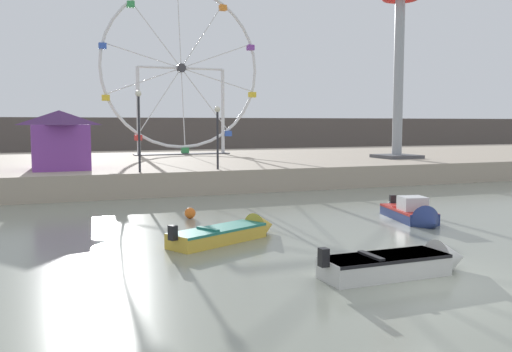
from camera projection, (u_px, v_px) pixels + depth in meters
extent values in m
plane|color=gray|center=(430.00, 283.00, 13.33)|extent=(240.00, 240.00, 0.00)
cube|color=tan|center=(167.00, 167.00, 40.58)|extent=(110.00, 23.80, 1.28)
cube|color=#564C47|center=(124.00, 138.00, 61.19)|extent=(140.00, 3.00, 4.40)
cube|color=silver|center=(385.00, 266.00, 13.86)|extent=(3.28, 1.20, 0.54)
cube|color=black|center=(385.00, 257.00, 13.84)|extent=(3.24, 1.22, 0.08)
cone|color=silver|center=(450.00, 258.00, 14.64)|extent=(0.92, 1.09, 1.07)
cube|color=black|center=(324.00, 257.00, 13.17)|extent=(0.21, 0.24, 0.44)
cube|color=black|center=(371.00, 256.00, 13.68)|extent=(0.18, 0.96, 0.06)
cube|color=navy|center=(408.00, 214.00, 22.13)|extent=(1.82, 3.22, 0.43)
cube|color=#B2231E|center=(408.00, 210.00, 22.11)|extent=(1.83, 3.20, 0.08)
cone|color=navy|center=(430.00, 222.00, 20.24)|extent=(1.27, 1.06, 1.12)
cube|color=black|center=(393.00, 200.00, 23.69)|extent=(0.28, 0.25, 0.44)
cube|color=silver|center=(413.00, 203.00, 21.71)|extent=(1.12, 1.10, 0.53)
cube|color=#B2231E|center=(404.00, 206.00, 22.48)|extent=(1.01, 0.38, 0.06)
cube|color=gold|center=(218.00, 235.00, 17.80)|extent=(3.57, 2.49, 0.48)
cube|color=#237566|center=(218.00, 229.00, 17.78)|extent=(3.55, 2.49, 0.08)
cone|color=gold|center=(263.00, 226.00, 19.40)|extent=(1.30, 1.33, 1.01)
cube|color=black|center=(173.00, 233.00, 16.43)|extent=(0.29, 0.30, 0.44)
cube|color=#237566|center=(208.00, 229.00, 17.46)|extent=(0.55, 0.88, 0.06)
torus|color=silver|center=(181.00, 68.00, 44.54)|extent=(12.83, 0.24, 12.83)
cylinder|color=#38383D|center=(181.00, 68.00, 44.54)|extent=(0.70, 0.50, 0.70)
cylinder|color=silver|center=(160.00, 101.00, 44.16)|extent=(3.57, 0.08, 5.27)
cube|color=red|center=(138.00, 138.00, 43.80)|extent=(0.56, 0.48, 0.44)
cylinder|color=silver|center=(183.00, 108.00, 44.88)|extent=(0.31, 0.08, 6.29)
cube|color=#33934C|center=(185.00, 150.00, 45.24)|extent=(0.56, 0.48, 0.44)
cylinder|color=silver|center=(205.00, 100.00, 45.47)|extent=(3.95, 0.08, 5.00)
cube|color=#3356B7|center=(228.00, 133.00, 46.43)|extent=(0.56, 0.48, 0.44)
cylinder|color=silver|center=(218.00, 80.00, 45.71)|extent=(6.08, 0.08, 1.80)
cube|color=yellow|center=(252.00, 95.00, 46.90)|extent=(0.56, 0.48, 0.44)
cylinder|color=silver|center=(217.00, 56.00, 45.50)|extent=(5.94, 0.08, 2.24)
cube|color=purple|center=(250.00, 48.00, 46.48)|extent=(0.56, 0.48, 0.44)
cylinder|color=silver|center=(202.00, 36.00, 44.92)|extent=(3.57, 0.08, 5.27)
cube|color=orange|center=(223.00, 8.00, 45.33)|extent=(0.56, 0.48, 0.44)
cylinder|color=silver|center=(179.00, 28.00, 44.20)|extent=(0.31, 0.08, 6.29)
cylinder|color=silver|center=(156.00, 35.00, 43.61)|extent=(3.95, 0.08, 5.00)
cube|color=#33934C|center=(131.00, 4.00, 42.70)|extent=(0.56, 0.48, 0.44)
cylinder|color=silver|center=(143.00, 55.00, 43.37)|extent=(6.08, 0.08, 1.80)
cube|color=#3356B7|center=(102.00, 46.00, 42.23)|extent=(0.56, 0.48, 0.44)
cylinder|color=silver|center=(144.00, 81.00, 43.58)|extent=(5.94, 0.08, 2.24)
cube|color=yellow|center=(106.00, 98.00, 42.65)|extent=(0.56, 0.48, 0.44)
cylinder|color=silver|center=(138.00, 111.00, 43.62)|extent=(0.28, 0.28, 6.89)
cylinder|color=silver|center=(223.00, 112.00, 46.11)|extent=(0.28, 0.28, 6.89)
cylinder|color=silver|center=(181.00, 68.00, 44.54)|extent=(6.92, 0.18, 0.18)
cube|color=#4C4C51|center=(182.00, 154.00, 45.18)|extent=(7.72, 1.20, 0.08)
cylinder|color=#999EA3|center=(399.00, 54.00, 39.83)|extent=(0.70, 0.70, 14.80)
cube|color=#4C4C51|center=(397.00, 156.00, 40.51)|extent=(2.80, 2.80, 0.24)
cube|color=purple|center=(60.00, 147.00, 30.51)|extent=(3.00, 3.34, 2.44)
pyramid|color=#462156|center=(59.00, 118.00, 30.36)|extent=(3.30, 3.67, 0.80)
cylinder|color=#2D2D33|center=(218.00, 141.00, 30.46)|extent=(0.12, 0.12, 3.13)
sphere|color=#F2EACC|center=(217.00, 109.00, 30.30)|extent=(0.32, 0.32, 0.32)
cylinder|color=#2D2D33|center=(139.00, 134.00, 28.64)|extent=(0.12, 0.12, 3.88)
sphere|color=#F2EACC|center=(138.00, 93.00, 28.44)|extent=(0.32, 0.32, 0.32)
sphere|color=orange|center=(190.00, 213.00, 22.32)|extent=(0.44, 0.44, 0.44)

